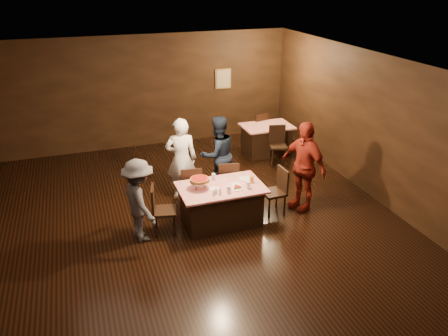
% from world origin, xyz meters
% --- Properties ---
extents(room, '(10.00, 10.04, 3.02)m').
position_xyz_m(room, '(0.00, 0.01, 2.14)').
color(room, black).
rests_on(room, ground).
extents(main_table, '(1.60, 1.00, 0.77)m').
position_xyz_m(main_table, '(0.59, 0.41, 0.39)').
color(main_table, '#BB0C0D').
rests_on(main_table, ground).
extents(back_table, '(1.30, 0.90, 0.77)m').
position_xyz_m(back_table, '(2.86, 3.36, 0.39)').
color(back_table, red).
rests_on(back_table, ground).
extents(chair_far_left, '(0.46, 0.46, 0.95)m').
position_xyz_m(chair_far_left, '(0.19, 1.16, 0.47)').
color(chair_far_left, black).
rests_on(chair_far_left, ground).
extents(chair_far_right, '(0.50, 0.50, 0.95)m').
position_xyz_m(chair_far_right, '(0.99, 1.16, 0.47)').
color(chair_far_right, black).
rests_on(chair_far_right, ground).
extents(chair_end_left, '(0.50, 0.50, 0.95)m').
position_xyz_m(chair_end_left, '(-0.51, 0.41, 0.47)').
color(chair_end_left, black).
rests_on(chair_end_left, ground).
extents(chair_end_right, '(0.44, 0.44, 0.95)m').
position_xyz_m(chair_end_right, '(1.69, 0.41, 0.47)').
color(chair_end_right, black).
rests_on(chair_end_right, ground).
extents(chair_back_near, '(0.51, 0.51, 0.95)m').
position_xyz_m(chair_back_near, '(2.86, 2.66, 0.47)').
color(chair_back_near, black).
rests_on(chair_back_near, ground).
extents(chair_back_far, '(0.50, 0.50, 0.95)m').
position_xyz_m(chair_back_far, '(2.86, 3.96, 0.47)').
color(chair_back_far, black).
rests_on(chair_back_far, ground).
extents(diner_white_jacket, '(0.73, 0.55, 1.78)m').
position_xyz_m(diner_white_jacket, '(0.14, 1.64, 0.89)').
color(diner_white_jacket, white).
rests_on(diner_white_jacket, ground).
extents(diner_navy_hoodie, '(0.94, 0.80, 1.71)m').
position_xyz_m(diner_navy_hoodie, '(0.96, 1.72, 0.86)').
color(diner_navy_hoodie, black).
rests_on(diner_navy_hoodie, ground).
extents(diner_grey_knit, '(0.80, 1.11, 1.55)m').
position_xyz_m(diner_grey_knit, '(-0.95, 0.35, 0.77)').
color(diner_grey_knit, '#4D4E52').
rests_on(diner_grey_knit, ground).
extents(diner_red_shirt, '(0.79, 1.17, 1.85)m').
position_xyz_m(diner_red_shirt, '(2.33, 0.44, 0.93)').
color(diner_red_shirt, maroon).
rests_on(diner_red_shirt, ground).
extents(pizza_stand, '(0.38, 0.38, 0.22)m').
position_xyz_m(pizza_stand, '(0.19, 0.46, 0.95)').
color(pizza_stand, black).
rests_on(pizza_stand, main_table).
extents(plate_with_slice, '(0.25, 0.25, 0.06)m').
position_xyz_m(plate_with_slice, '(0.84, 0.23, 0.80)').
color(plate_with_slice, white).
rests_on(plate_with_slice, main_table).
extents(plate_empty, '(0.25, 0.25, 0.01)m').
position_xyz_m(plate_empty, '(1.14, 0.56, 0.78)').
color(plate_empty, white).
rests_on(plate_empty, main_table).
extents(glass_front_left, '(0.08, 0.08, 0.14)m').
position_xyz_m(glass_front_left, '(0.64, 0.11, 0.84)').
color(glass_front_left, silver).
rests_on(glass_front_left, main_table).
extents(glass_front_right, '(0.08, 0.08, 0.14)m').
position_xyz_m(glass_front_right, '(1.04, 0.16, 0.84)').
color(glass_front_right, silver).
rests_on(glass_front_right, main_table).
extents(glass_amber, '(0.08, 0.08, 0.14)m').
position_xyz_m(glass_amber, '(1.19, 0.36, 0.84)').
color(glass_amber, '#BF7F26').
rests_on(glass_amber, main_table).
extents(glass_back, '(0.08, 0.08, 0.14)m').
position_xyz_m(glass_back, '(0.54, 0.71, 0.84)').
color(glass_back, silver).
rests_on(glass_back, main_table).
extents(condiments, '(0.17, 0.10, 0.09)m').
position_xyz_m(condiments, '(0.41, 0.13, 0.82)').
color(condiments, silver).
rests_on(condiments, main_table).
extents(napkin_center, '(0.19, 0.19, 0.01)m').
position_xyz_m(napkin_center, '(0.89, 0.41, 0.77)').
color(napkin_center, white).
rests_on(napkin_center, main_table).
extents(napkin_left, '(0.21, 0.21, 0.01)m').
position_xyz_m(napkin_left, '(0.44, 0.36, 0.77)').
color(napkin_left, white).
rests_on(napkin_left, main_table).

